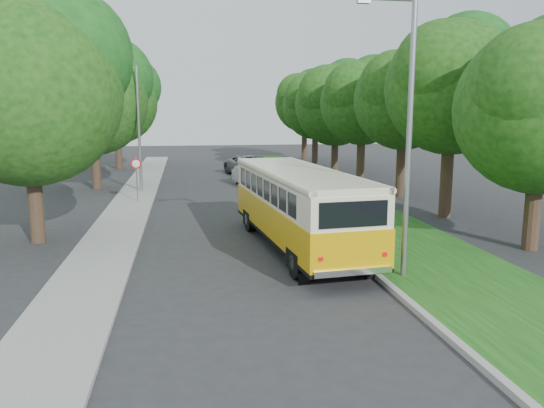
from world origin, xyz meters
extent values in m
plane|color=#2B2B2D|center=(0.00, 0.00, 0.00)|extent=(120.00, 120.00, 0.00)
cube|color=gray|center=(3.60, 5.00, 0.07)|extent=(0.20, 70.00, 0.15)
cube|color=#174B14|center=(5.95, 5.00, 0.07)|extent=(4.50, 70.00, 0.13)
cube|color=gray|center=(-4.80, 5.00, 0.06)|extent=(2.20, 70.00, 0.12)
cylinder|color=#332319|center=(10.15, 0.00, 1.67)|extent=(0.56, 0.56, 3.35)
sphere|color=#10400E|center=(10.15, 0.00, 4.95)|extent=(5.85, 5.85, 5.85)
sphere|color=#10400E|center=(9.28, -0.73, 5.68)|extent=(4.09, 4.09, 4.09)
cylinder|color=#332319|center=(9.96, 6.00, 2.13)|extent=(0.56, 0.56, 4.26)
sphere|color=#10400E|center=(9.96, 6.00, 5.91)|extent=(5.98, 5.98, 5.98)
sphere|color=#10400E|center=(11.01, 6.60, 7.10)|extent=(4.49, 4.49, 4.49)
sphere|color=#10400E|center=(9.06, 5.25, 6.65)|extent=(4.19, 4.19, 4.19)
cylinder|color=#332319|center=(10.28, 12.00, 1.98)|extent=(0.56, 0.56, 3.95)
sphere|color=#10400E|center=(10.28, 12.00, 5.49)|extent=(5.61, 5.61, 5.61)
sphere|color=#10400E|center=(11.26, 12.56, 6.62)|extent=(4.21, 4.21, 4.21)
sphere|color=#10400E|center=(9.44, 11.30, 6.20)|extent=(3.92, 3.92, 3.92)
cylinder|color=#332319|center=(9.90, 18.00, 1.93)|extent=(0.56, 0.56, 3.86)
sphere|color=#10400E|center=(9.90, 18.00, 5.41)|extent=(5.64, 5.64, 5.64)
sphere|color=#10400E|center=(10.89, 18.56, 6.54)|extent=(4.23, 4.23, 4.23)
sphere|color=#10400E|center=(9.05, 17.30, 6.12)|extent=(3.95, 3.95, 3.95)
cylinder|color=#332319|center=(9.80, 24.00, 1.79)|extent=(0.56, 0.56, 3.58)
sphere|color=#10400E|center=(9.80, 24.00, 5.33)|extent=(6.36, 6.36, 6.36)
sphere|color=#10400E|center=(10.91, 24.64, 6.60)|extent=(4.77, 4.77, 4.77)
sphere|color=#10400E|center=(8.84, 23.21, 6.12)|extent=(4.45, 4.45, 4.45)
cylinder|color=#332319|center=(9.67, 30.00, 1.84)|extent=(0.56, 0.56, 3.68)
sphere|color=#10400E|center=(9.67, 30.00, 5.31)|extent=(5.91, 5.91, 5.91)
sphere|color=#10400E|center=(10.70, 30.59, 6.49)|extent=(4.43, 4.43, 4.43)
sphere|color=#10400E|center=(8.78, 29.26, 6.05)|extent=(4.14, 4.14, 4.14)
cylinder|color=#332319|center=(10.05, 36.00, 2.02)|extent=(0.56, 0.56, 4.05)
sphere|color=#10400E|center=(10.05, 36.00, 5.69)|extent=(5.97, 5.97, 5.97)
sphere|color=#10400E|center=(11.09, 36.60, 6.88)|extent=(4.48, 4.48, 4.48)
sphere|color=#10400E|center=(9.15, 35.25, 6.43)|extent=(4.18, 4.18, 4.18)
cylinder|color=#332319|center=(-7.50, 4.00, 1.84)|extent=(0.56, 0.56, 3.68)
sphere|color=#10400E|center=(-7.50, 4.00, 5.55)|extent=(6.80, 6.80, 6.80)
sphere|color=#10400E|center=(-6.31, 4.68, 6.91)|extent=(5.10, 5.10, 5.10)
cylinder|color=#332319|center=(-7.50, 18.00, 1.84)|extent=(0.56, 0.56, 3.68)
sphere|color=#10400E|center=(-7.50, 18.00, 5.55)|extent=(6.80, 6.80, 6.80)
sphere|color=#10400E|center=(-6.31, 18.68, 6.91)|extent=(5.10, 5.10, 5.10)
sphere|color=#10400E|center=(-8.52, 17.15, 6.40)|extent=(4.76, 4.76, 4.76)
cylinder|color=#332319|center=(-7.50, 30.00, 1.84)|extent=(0.56, 0.56, 3.68)
sphere|color=#10400E|center=(-7.50, 30.00, 5.55)|extent=(6.80, 6.80, 6.80)
sphere|color=#10400E|center=(-6.31, 30.68, 6.91)|extent=(5.10, 5.10, 5.10)
sphere|color=#10400E|center=(-8.52, 29.15, 6.40)|extent=(4.76, 4.76, 4.76)
cylinder|color=gray|center=(4.30, -2.50, 4.00)|extent=(0.16, 0.16, 8.00)
cube|color=gray|center=(2.85, -2.50, 7.78)|extent=(0.35, 0.16, 0.14)
cylinder|color=gray|center=(-4.60, 16.00, 3.75)|extent=(0.16, 0.16, 7.50)
cylinder|color=gray|center=(-5.30, 16.00, 7.35)|extent=(1.40, 0.10, 0.10)
cube|color=gray|center=(-6.05, 16.00, 7.28)|extent=(0.35, 0.16, 0.14)
cylinder|color=gray|center=(-4.50, 12.00, 1.25)|extent=(0.06, 0.06, 2.50)
cone|color=red|center=(-4.50, 11.96, 2.15)|extent=(0.56, 0.02, 0.56)
cone|color=white|center=(-4.50, 11.94, 2.15)|extent=(0.40, 0.02, 0.40)
imported|color=#B1B1B6|center=(2.52, 7.42, 0.66)|extent=(2.59, 4.16, 1.32)
imported|color=silver|center=(2.21, 17.82, 0.65)|extent=(2.07, 4.10, 1.29)
imported|color=#121651|center=(3.00, 23.98, 0.64)|extent=(2.99, 4.73, 1.28)
imported|color=slate|center=(3.00, 23.36, 0.76)|extent=(4.10, 6.02, 1.53)
camera|label=1|loc=(-1.94, -16.67, 4.91)|focal=35.00mm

